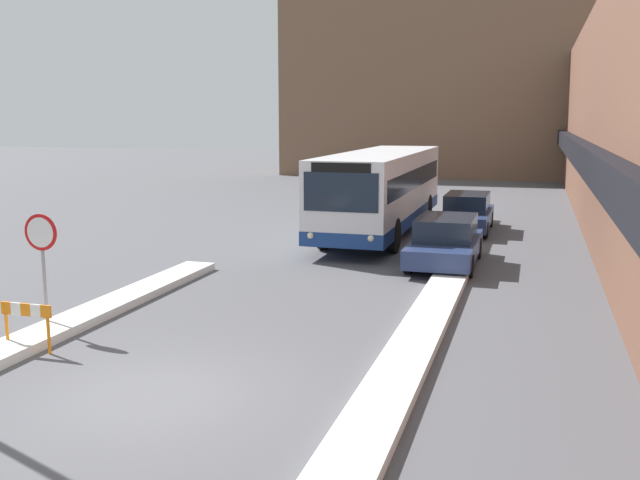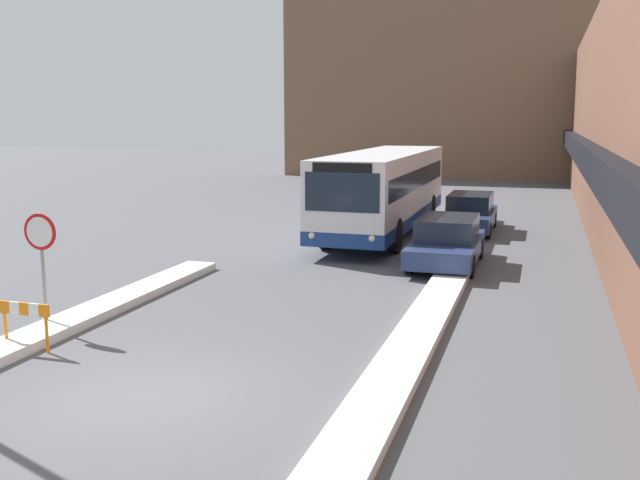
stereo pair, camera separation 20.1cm
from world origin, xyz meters
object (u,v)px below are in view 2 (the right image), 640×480
(city_bus, at_px, (385,189))
(parked_car_middle, at_px, (470,213))
(stop_sign, at_px, (41,246))
(parked_car_front, at_px, (447,241))
(construction_barricade, at_px, (25,317))

(city_bus, height_order, parked_car_middle, city_bus)
(parked_car_middle, height_order, stop_sign, stop_sign)
(city_bus, relative_size, parked_car_front, 2.62)
(city_bus, distance_m, stop_sign, 14.77)
(construction_barricade, bearing_deg, city_bus, 77.10)
(city_bus, bearing_deg, construction_barricade, -102.90)
(city_bus, relative_size, parked_car_middle, 2.59)
(city_bus, bearing_deg, parked_car_front, -59.58)
(stop_sign, bearing_deg, parked_car_middle, 65.58)
(parked_car_middle, bearing_deg, parked_car_front, -90.00)
(stop_sign, bearing_deg, city_bus, 73.77)
(parked_car_front, relative_size, construction_barricade, 4.19)
(city_bus, height_order, construction_barricade, city_bus)
(city_bus, distance_m, construction_barricade, 15.92)
(stop_sign, xyz_separation_m, construction_barricade, (0.58, -1.30, -1.11))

